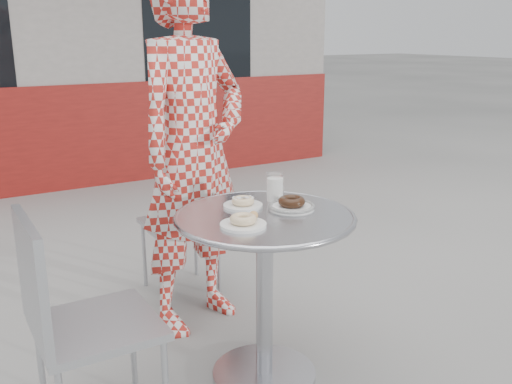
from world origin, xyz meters
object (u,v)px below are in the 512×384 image
chair_left (97,371)px  plate_checker (292,205)px  chair_far (181,251)px  bistro_table (265,257)px  milk_cup (275,188)px  plate_near (244,222)px  plate_far (243,203)px  seated_person (193,151)px

chair_left → plate_checker: (0.86, 0.02, 0.50)m
chair_far → bistro_table: bearing=89.0°
chair_left → milk_cup: chair_left is taller
milk_cup → plate_near: bearing=-141.1°
plate_checker → plate_far: bearing=142.6°
plate_far → plate_near: plate_near is taller
chair_left → bistro_table: bearing=-89.7°
seated_person → milk_cup: seated_person is taller
plate_checker → milk_cup: bearing=88.0°
seated_person → plate_checker: (0.16, -0.63, -0.14)m
plate_far → chair_far: bearing=85.7°
chair_left → plate_checker: 0.99m
chair_left → chair_far: bearing=-37.6°
bistro_table → seated_person: bearing=92.0°
chair_far → milk_cup: size_ratio=6.66×
plate_far → plate_checker: size_ratio=0.85×
chair_left → seated_person: size_ratio=0.49×
milk_cup → bistro_table: bearing=-133.6°
bistro_table → plate_near: 0.26m
bistro_table → plate_near: size_ratio=4.22×
bistro_table → chair_left: 0.78m
chair_far → milk_cup: milk_cup is taller
chair_left → plate_near: size_ratio=4.94×
chair_left → seated_person: bearing=-47.2°
plate_near → milk_cup: 0.37m
milk_cup → plate_far: bearing=-175.4°
seated_person → plate_checker: seated_person is taller
plate_near → plate_checker: 0.30m
seated_person → plate_checker: 0.66m
bistro_table → chair_left: chair_left is taller
plate_near → seated_person: bearing=80.5°
plate_checker → plate_near: bearing=-161.8°
seated_person → bistro_table: bearing=-107.7°
bistro_table → plate_near: bearing=-150.7°
seated_person → chair_far: bearing=60.1°
milk_cup → chair_left: bearing=-169.7°
plate_near → plate_checker: (0.28, 0.09, -0.00)m
bistro_table → chair_left: (-0.72, -0.01, -0.30)m
chair_left → plate_far: size_ratio=5.29×
bistro_table → chair_far: 1.04m
plate_near → plate_checker: size_ratio=0.91×
chair_far → seated_person: bearing=81.1°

